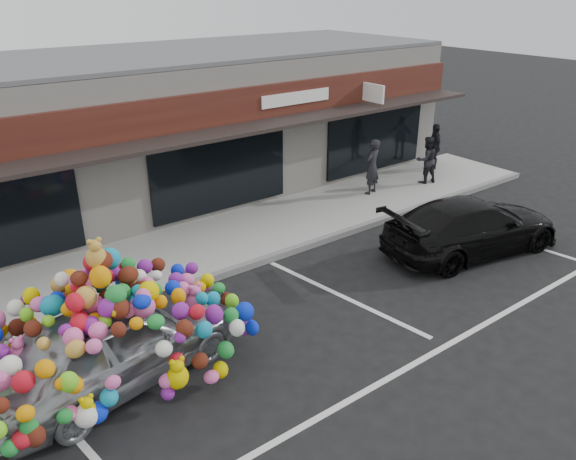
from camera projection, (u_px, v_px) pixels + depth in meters
ground at (237, 348)px, 10.37m from camera, size 90.00×90.00×0.00m
shop_building at (71, 139)px, 15.63m from camera, size 24.00×7.20×4.31m
sidewalk at (146, 265)px, 13.25m from camera, size 26.00×3.00×0.15m
kerb at (175, 290)px, 12.16m from camera, size 26.00×0.18×0.16m
parking_stripe_left at (57, 416)px, 8.75m from camera, size 0.73×4.37×0.01m
parking_stripe_mid at (342, 296)px, 12.06m from camera, size 0.73×4.37×0.01m
parking_stripe_right at (492, 234)px, 15.04m from camera, size 0.73×4.37×0.01m
lane_line at (405, 369)px, 9.80m from camera, size 14.00×0.12×0.01m
toy_car at (111, 335)px, 9.18m from camera, size 3.14×4.90×2.69m
black_sedan at (472, 226)px, 13.81m from camera, size 2.74×4.99×1.37m
pedestrian_a at (372, 167)px, 17.14m from camera, size 0.72×0.58×1.71m
pedestrian_b at (426, 160)px, 18.12m from camera, size 0.86×0.74×1.53m
pedestrian_c at (434, 146)px, 19.48m from camera, size 0.98×0.83×1.58m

